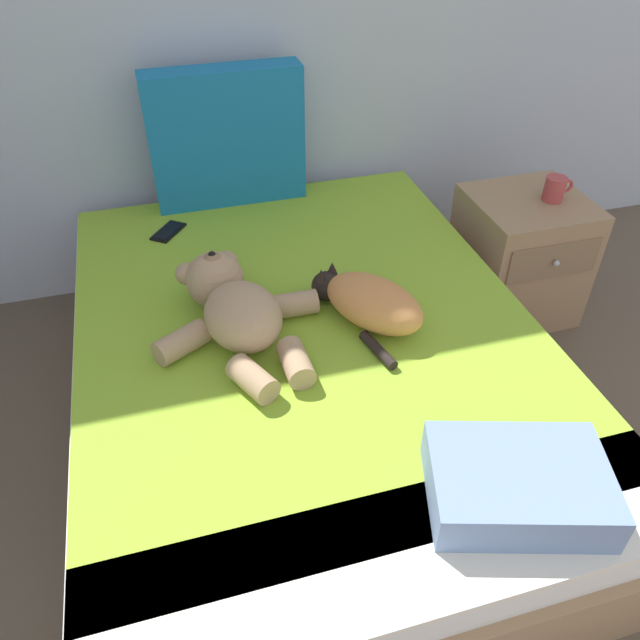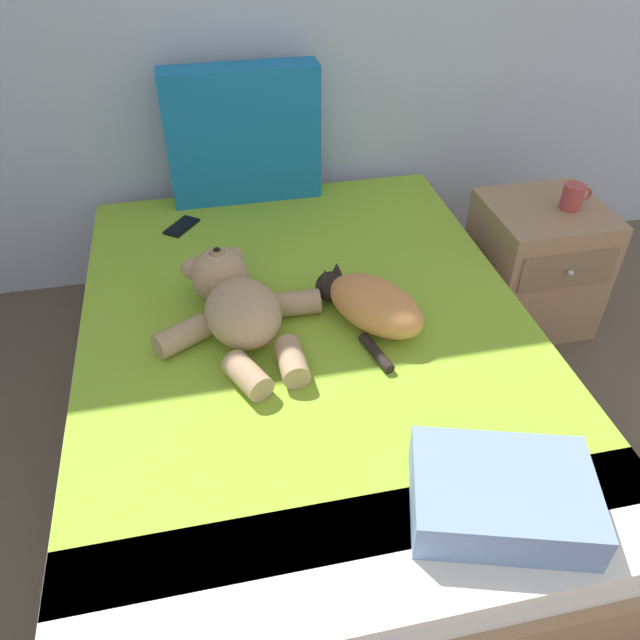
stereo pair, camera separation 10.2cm
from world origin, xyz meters
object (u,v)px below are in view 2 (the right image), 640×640
patterned_cushion (243,135)px  cell_phone (182,226)px  throw_pillow (502,495)px  cat (370,304)px  teddy_bear (236,304)px  mug (573,197)px  nightstand (534,265)px  bed (309,374)px

patterned_cushion → cell_phone: (-0.28, -0.20, -0.26)m
throw_pillow → cat: bearing=98.2°
patterned_cushion → teddy_bear: size_ratio=0.97×
mug → nightstand: bearing=165.9°
mug → throw_pillow: bearing=-125.1°
bed → cat: bearing=-10.4°
bed → cat: (0.19, -0.03, 0.29)m
teddy_bear → nightstand: 1.31m
bed → patterned_cushion: patterned_cushion is taller
teddy_bear → throw_pillow: teddy_bear is taller
throw_pillow → mug: 1.39m
bed → mug: 1.21m
patterned_cushion → throw_pillow: 1.70m
cell_phone → nightstand: bearing=-11.5°
teddy_bear → bed: bearing=-8.5°
mug → bed: bearing=-160.9°
cell_phone → mug: (1.46, -0.30, 0.12)m
cell_phone → patterned_cushion: bearing=35.6°
cat → teddy_bear: size_ratio=0.70×
nightstand → mug: 0.32m
teddy_bear → cell_phone: bearing=103.2°
teddy_bear → throw_pillow: bearing=-57.2°
patterned_cushion → teddy_bear: patterned_cushion is taller
patterned_cushion → nightstand: patterned_cushion is taller
teddy_bear → nightstand: (1.23, 0.37, -0.27)m
cell_phone → throw_pillow: bearing=-65.3°
cat → cell_phone: 0.91m
patterned_cushion → mug: bearing=-23.2°
bed → teddy_bear: teddy_bear is taller
patterned_cushion → teddy_bear: bearing=-98.8°
cat → mug: size_ratio=3.64×
bed → throw_pillow: (0.29, -0.76, 0.28)m
patterned_cushion → cat: bearing=-73.4°
bed → patterned_cushion: (-0.08, 0.88, 0.49)m
cat → throw_pillow: (0.10, -0.72, -0.02)m
mug → patterned_cushion: bearing=156.8°
mug → teddy_bear: bearing=-165.2°
patterned_cushion → cell_phone: 0.43m
bed → cat: size_ratio=4.45×
cat → teddy_bear: bearing=170.6°
nightstand → mug: size_ratio=4.36×
cell_phone → mug: mug is taller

